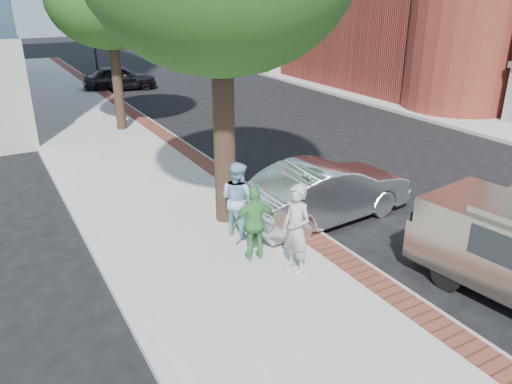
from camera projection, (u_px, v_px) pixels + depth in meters
ground at (286, 249)px, 11.57m from camera, size 120.00×120.00×0.00m
sidewalk at (125, 160)px, 17.31m from camera, size 5.00×60.00×0.15m
brick_strip at (185, 149)px, 18.28m from camera, size 0.60×60.00×0.01m
curb at (193, 150)px, 18.46m from camera, size 0.10×60.00×0.15m
sidewalk_far at (446, 109)px, 24.57m from camera, size 5.00×60.00×0.15m
signal_near at (95, 51)px, 28.86m from camera, size 0.70×0.15×3.80m
signal_far at (267, 41)px, 34.13m from camera, size 0.70×0.15×3.80m
parking_meter at (307, 191)px, 11.70m from camera, size 0.12×0.32×1.47m
person_gray at (296, 229)px, 10.06m from camera, size 0.56×0.76×1.91m
person_officer at (238, 199)px, 11.66m from camera, size 0.95×1.06×1.80m
person_green at (255, 223)px, 10.59m from camera, size 1.04×0.62×1.66m
sedan_silver at (326, 191)px, 12.78m from camera, size 4.89×2.06×1.57m
bg_car at (120, 78)px, 29.44m from camera, size 4.38×2.22×1.43m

